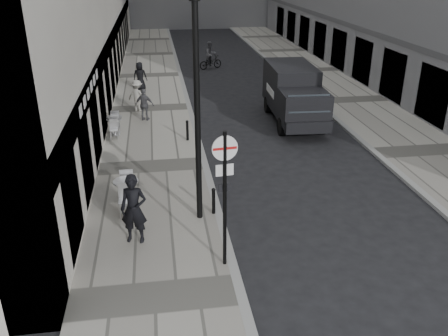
{
  "coord_description": "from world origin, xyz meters",
  "views": [
    {
      "loc": [
        -1.7,
        -6.3,
        7.37
      ],
      "look_at": [
        0.25,
        6.92,
        1.4
      ],
      "focal_mm": 38.0,
      "sensor_mm": 36.0,
      "label": 1
    }
  ],
  "objects_px": {
    "sign_post": "(225,183)",
    "panel_van": "(293,92)",
    "walking_man": "(134,209)",
    "lamppost": "(197,100)",
    "cyclist": "(210,58)"
  },
  "relations": [
    {
      "from": "lamppost",
      "to": "cyclist",
      "type": "relative_size",
      "value": 3.43
    },
    {
      "from": "sign_post",
      "to": "panel_van",
      "type": "xyz_separation_m",
      "value": [
        5.01,
        11.35,
        -0.96
      ]
    },
    {
      "from": "lamppost",
      "to": "sign_post",
      "type": "bearing_deg",
      "value": -80.85
    },
    {
      "from": "panel_van",
      "to": "cyclist",
      "type": "bearing_deg",
      "value": 104.21
    },
    {
      "from": "sign_post",
      "to": "lamppost",
      "type": "distance_m",
      "value": 2.86
    },
    {
      "from": "panel_van",
      "to": "cyclist",
      "type": "relative_size",
      "value": 2.94
    },
    {
      "from": "panel_van",
      "to": "cyclist",
      "type": "distance_m",
      "value": 12.67
    },
    {
      "from": "walking_man",
      "to": "panel_van",
      "type": "relative_size",
      "value": 0.35
    },
    {
      "from": "walking_man",
      "to": "lamppost",
      "type": "xyz_separation_m",
      "value": [
        1.88,
        1.05,
        2.68
      ]
    },
    {
      "from": "sign_post",
      "to": "panel_van",
      "type": "distance_m",
      "value": 12.45
    },
    {
      "from": "lamppost",
      "to": "panel_van",
      "type": "bearing_deg",
      "value": 58.63
    },
    {
      "from": "walking_man",
      "to": "panel_van",
      "type": "distance_m",
      "value": 12.32
    },
    {
      "from": "sign_post",
      "to": "panel_van",
      "type": "relative_size",
      "value": 0.64
    },
    {
      "from": "sign_post",
      "to": "walking_man",
      "type": "bearing_deg",
      "value": 141.92
    },
    {
      "from": "walking_man",
      "to": "lamppost",
      "type": "relative_size",
      "value": 0.3
    }
  ]
}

